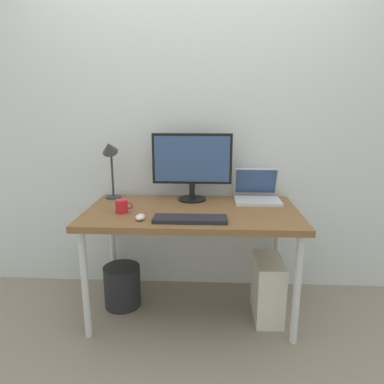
{
  "coord_description": "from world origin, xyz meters",
  "views": [
    {
      "loc": [
        0.1,
        -2.19,
        1.41
      ],
      "look_at": [
        0.0,
        0.0,
        0.87
      ],
      "focal_mm": 32.45,
      "sensor_mm": 36.0,
      "label": 1
    }
  ],
  "objects_px": {
    "laptop": "(257,193)",
    "mouse": "(140,217)",
    "coffee_mug": "(122,206)",
    "wastebasket": "(122,286)",
    "keyboard": "(190,219)",
    "computer_tower": "(268,288)",
    "desk": "(192,219)",
    "desk_lamp": "(110,157)",
    "monitor": "(192,163)"
  },
  "relations": [
    {
      "from": "keyboard",
      "to": "computer_tower",
      "type": "xyz_separation_m",
      "value": [
        0.52,
        0.2,
        -0.55
      ]
    },
    {
      "from": "laptop",
      "to": "mouse",
      "type": "height_order",
      "value": "laptop"
    },
    {
      "from": "keyboard",
      "to": "computer_tower",
      "type": "bearing_deg",
      "value": 20.9
    },
    {
      "from": "monitor",
      "to": "mouse",
      "type": "height_order",
      "value": "monitor"
    },
    {
      "from": "laptop",
      "to": "mouse",
      "type": "bearing_deg",
      "value": -147.41
    },
    {
      "from": "keyboard",
      "to": "coffee_mug",
      "type": "distance_m",
      "value": 0.47
    },
    {
      "from": "monitor",
      "to": "laptop",
      "type": "xyz_separation_m",
      "value": [
        0.47,
        0.02,
        -0.22
      ]
    },
    {
      "from": "coffee_mug",
      "to": "keyboard",
      "type": "bearing_deg",
      "value": -17.99
    },
    {
      "from": "laptop",
      "to": "wastebasket",
      "type": "bearing_deg",
      "value": -167.74
    },
    {
      "from": "laptop",
      "to": "mouse",
      "type": "distance_m",
      "value": 0.9
    },
    {
      "from": "keyboard",
      "to": "mouse",
      "type": "relative_size",
      "value": 4.89
    },
    {
      "from": "desk",
      "to": "keyboard",
      "type": "distance_m",
      "value": 0.24
    },
    {
      "from": "laptop",
      "to": "coffee_mug",
      "type": "xyz_separation_m",
      "value": [
        -0.9,
        -0.35,
        -0.01
      ]
    },
    {
      "from": "desk",
      "to": "desk_lamp",
      "type": "distance_m",
      "value": 0.75
    },
    {
      "from": "desk",
      "to": "coffee_mug",
      "type": "xyz_separation_m",
      "value": [
        -0.44,
        -0.09,
        0.11
      ]
    },
    {
      "from": "laptop",
      "to": "wastebasket",
      "type": "height_order",
      "value": "laptop"
    },
    {
      "from": "desk_lamp",
      "to": "wastebasket",
      "type": "bearing_deg",
      "value": -64.5
    },
    {
      "from": "monitor",
      "to": "coffee_mug",
      "type": "height_order",
      "value": "monitor"
    },
    {
      "from": "monitor",
      "to": "desk",
      "type": "bearing_deg",
      "value": -87.31
    },
    {
      "from": "keyboard",
      "to": "laptop",
      "type": "bearing_deg",
      "value": 47.06
    },
    {
      "from": "mouse",
      "to": "coffee_mug",
      "type": "relative_size",
      "value": 0.79
    },
    {
      "from": "monitor",
      "to": "laptop",
      "type": "distance_m",
      "value": 0.52
    },
    {
      "from": "computer_tower",
      "to": "wastebasket",
      "type": "relative_size",
      "value": 1.4
    },
    {
      "from": "monitor",
      "to": "keyboard",
      "type": "relative_size",
      "value": 1.28
    },
    {
      "from": "desk",
      "to": "laptop",
      "type": "xyz_separation_m",
      "value": [
        0.46,
        0.26,
        0.12
      ]
    },
    {
      "from": "coffee_mug",
      "to": "wastebasket",
      "type": "relative_size",
      "value": 0.38
    },
    {
      "from": "keyboard",
      "to": "wastebasket",
      "type": "height_order",
      "value": "keyboard"
    },
    {
      "from": "laptop",
      "to": "coffee_mug",
      "type": "bearing_deg",
      "value": -158.96
    },
    {
      "from": "desk",
      "to": "laptop",
      "type": "bearing_deg",
      "value": 29.6
    },
    {
      "from": "monitor",
      "to": "computer_tower",
      "type": "bearing_deg",
      "value": -27.39
    },
    {
      "from": "wastebasket",
      "to": "laptop",
      "type": "bearing_deg",
      "value": 12.26
    },
    {
      "from": "desk_lamp",
      "to": "mouse",
      "type": "height_order",
      "value": "desk_lamp"
    },
    {
      "from": "monitor",
      "to": "laptop",
      "type": "relative_size",
      "value": 1.76
    },
    {
      "from": "laptop",
      "to": "coffee_mug",
      "type": "relative_size",
      "value": 2.82
    },
    {
      "from": "keyboard",
      "to": "mouse",
      "type": "distance_m",
      "value": 0.3
    },
    {
      "from": "desk_lamp",
      "to": "wastebasket",
      "type": "height_order",
      "value": "desk_lamp"
    },
    {
      "from": "laptop",
      "to": "mouse",
      "type": "xyz_separation_m",
      "value": [
        -0.76,
        -0.48,
        -0.04
      ]
    },
    {
      "from": "desk_lamp",
      "to": "keyboard",
      "type": "xyz_separation_m",
      "value": [
        0.6,
        -0.47,
        -0.3
      ]
    },
    {
      "from": "computer_tower",
      "to": "laptop",
      "type": "bearing_deg",
      "value": 101.54
    },
    {
      "from": "monitor",
      "to": "wastebasket",
      "type": "xyz_separation_m",
      "value": [
        -0.5,
        -0.19,
        -0.87
      ]
    },
    {
      "from": "desk",
      "to": "laptop",
      "type": "height_order",
      "value": "laptop"
    },
    {
      "from": "coffee_mug",
      "to": "wastebasket",
      "type": "xyz_separation_m",
      "value": [
        -0.06,
        0.14,
        -0.64
      ]
    },
    {
      "from": "monitor",
      "to": "computer_tower",
      "type": "height_order",
      "value": "monitor"
    },
    {
      "from": "computer_tower",
      "to": "wastebasket",
      "type": "height_order",
      "value": "computer_tower"
    },
    {
      "from": "laptop",
      "to": "keyboard",
      "type": "xyz_separation_m",
      "value": [
        -0.46,
        -0.49,
        -0.04
      ]
    },
    {
      "from": "computer_tower",
      "to": "coffee_mug",
      "type": "bearing_deg",
      "value": -176.84
    },
    {
      "from": "monitor",
      "to": "keyboard",
      "type": "distance_m",
      "value": 0.54
    },
    {
      "from": "mouse",
      "to": "wastebasket",
      "type": "distance_m",
      "value": 0.7
    },
    {
      "from": "laptop",
      "to": "coffee_mug",
      "type": "height_order",
      "value": "laptop"
    },
    {
      "from": "desk",
      "to": "keyboard",
      "type": "xyz_separation_m",
      "value": [
        -0.0,
        -0.23,
        0.08
      ]
    }
  ]
}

